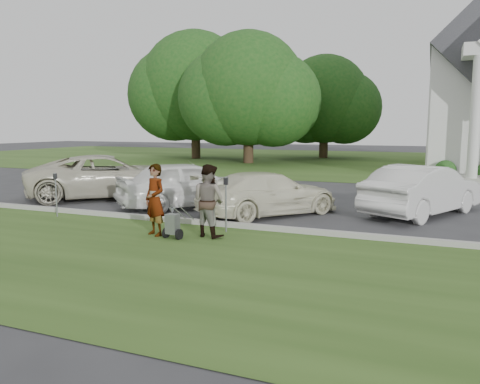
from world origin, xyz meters
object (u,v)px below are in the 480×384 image
Objects in this scene: tree_back at (324,103)px; car_c at (268,193)px; person_right at (209,201)px; car_a at (108,176)px; car_d at (423,190)px; tree_left at (248,94)px; car_b at (187,184)px; striping_cart at (173,225)px; person_left at (155,200)px; parking_meter_far at (56,189)px; tree_far at (195,91)px; parking_meter_near at (226,198)px.

car_c is (4.11, -27.26, -4.05)m from tree_back.
car_a is at bearing -19.24° from person_right.
tree_back is 2.03× the size of car_d.
car_b is (5.11, -19.03, -4.31)m from tree_left.
striping_cart is at bearing -172.98° from car_a.
person_left is at bearing 102.70° from car_c.
tree_back is 26.65m from car_a.
tree_left is 7.84× the size of parking_meter_far.
tree_far is at bearing 138.42° from person_left.
car_b is (-2.78, 3.01, -0.12)m from parking_meter_near.
parking_meter_far is (2.26, -22.05, -4.26)m from tree_left.
parking_meter_far is at bearing 62.82° from car_c.
car_b reaches higher than car_c.
car_a is 4.00m from car_b.
tree_far reaches higher than tree_left.
car_b is at bearing 130.57° from person_left.
tree_far is 1.95× the size of car_a.
tree_far is 12.57× the size of striping_cart.
parking_meter_far is (-5.64, -0.01, -0.07)m from parking_meter_near.
tree_left is 6.73m from tree_far.
parking_meter_far is at bearing -170.39° from person_left.
tree_back is (10.00, 5.00, -0.97)m from tree_far.
car_c is (0.22, 2.77, -0.25)m from parking_meter_near.
person_right reaches higher than car_a.
car_a is at bearing 150.27° from parking_meter_near.
person_right is at bearing 41.84° from striping_cart.
car_a reaches higher than parking_meter_far.
tree_left is 24.66m from striping_cart.
tree_far is 26.83m from car_c.
tree_back is at bearing 63.43° from tree_left.
striping_cart is 4.56m from car_b.
striping_cart is 0.81m from person_left.
car_a reaches higher than car_d.
striping_cart is 0.51× the size of person_left.
car_a is at bearing -96.12° from tree_back.
car_c is (8.11, -19.26, -4.44)m from tree_left.
car_a reaches higher than parking_meter_near.
person_left is 4.15m from car_c.
tree_back reaches higher than person_right.
striping_cart is (12.96, -26.17, -5.33)m from tree_far.
person_left is 8.31m from car_d.
tree_far is 1.21× the size of tree_back.
car_d is at bearing -120.83° from car_c.
person_right is 7.85m from car_a.
tree_far is 2.46× the size of car_d.
person_right is (13.68, -25.63, -4.79)m from tree_far.
tree_left is 8.95m from tree_back.
parking_meter_far is at bearing -93.33° from tree_back.
person_left is at bearing 171.58° from striping_cart.
parking_meter_near is 0.31× the size of car_c.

